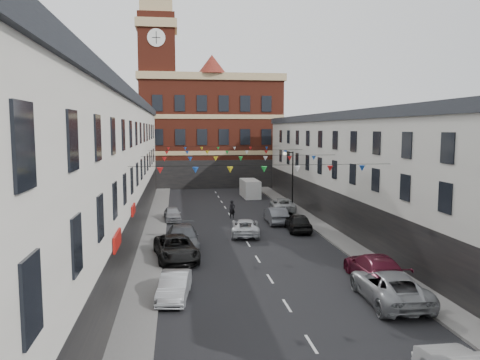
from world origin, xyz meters
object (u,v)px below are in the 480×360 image
car_left_b (174,286)px  car_left_e (172,214)px  car_right_f (283,205)px  car_left_c (176,248)px  car_left_d (183,238)px  car_right_c (375,268)px  car_right_d (298,222)px  pedestrian (232,209)px  street_lamp (290,172)px  moving_car (245,227)px  white_van (250,189)px  car_right_e (276,215)px  car_right_b (389,286)px

car_left_b → car_left_e: 19.84m
car_left_b → car_right_f: bearing=72.4°
car_left_e → car_left_c: bearing=-92.0°
car_left_b → car_right_f: size_ratio=0.78×
car_left_d → car_right_c: bearing=-40.7°
car_left_c → car_right_d: 12.12m
pedestrian → street_lamp: bearing=15.6°
street_lamp → car_left_e: size_ratio=1.61×
car_left_c → car_left_e: bearing=84.1°
moving_car → street_lamp: bearing=-112.1°
street_lamp → pedestrian: street_lamp is taller
car_left_d → car_right_c: size_ratio=1.01×
street_lamp → moving_car: bearing=-119.7°
street_lamp → car_right_c: 23.57m
car_right_f → pedestrian: (-5.48, -2.93, 0.16)m
car_left_d → moving_car: 6.16m
car_left_c → moving_car: (5.40, 6.28, -0.10)m
car_left_b → car_left_e: size_ratio=1.04×
white_van → street_lamp: bearing=-74.7°
car_right_c → car_right_e: 16.64m
white_van → pedestrian: bearing=-107.3°
street_lamp → car_left_e: street_lamp is taller
street_lamp → car_left_c: bearing=-124.0°
car_right_f → white_van: (-1.70, 10.30, 0.38)m
car_right_d → white_van: (-0.87, 19.46, 0.33)m
car_left_e → pedestrian: size_ratio=2.20×
car_right_e → car_right_f: (1.90, 5.66, -0.04)m
street_lamp → car_right_e: size_ratio=1.36×
car_left_b → car_right_b: car_right_b is taller
street_lamp → white_van: bearing=106.7°
street_lamp → car_right_d: bearing=-100.3°
street_lamp → car_right_b: street_lamp is taller
car_right_f → moving_car: 11.26m
car_right_b → car_left_c: bearing=-37.8°
car_right_b → pedestrian: bearing=-74.3°
car_left_d → pedestrian: bearing=65.3°
car_left_d → car_right_d: bearing=24.6°
car_right_c → car_left_d: bearing=-36.0°
car_left_c → white_van: white_van is taller
car_left_c → car_left_d: size_ratio=0.98×
street_lamp → car_right_f: street_lamp is taller
car_left_c → pedestrian: pedestrian is taller
street_lamp → car_right_e: 8.07m
car_left_e → moving_car: (5.72, -6.58, 0.01)m
car_left_d → moving_car: size_ratio=1.18×
car_right_f → car_right_d: bearing=91.8°
white_van → pedestrian: 13.77m
white_van → car_right_b: bearing=-89.5°
car_left_b → white_van: size_ratio=0.80×
street_lamp → white_van: size_ratio=1.24×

